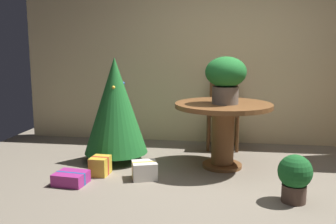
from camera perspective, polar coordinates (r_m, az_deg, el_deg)
The scene contains 10 objects.
ground_plane at distance 3.54m, azimuth 8.65°, elevation -13.17°, with size 6.60×6.60×0.00m, color #756B5B.
back_wall_panel at distance 5.46m, azimuth 8.93°, elevation 8.84°, with size 6.00×0.10×2.60m, color beige.
round_dining_table at distance 4.31m, azimuth 8.46°, elevation -1.48°, with size 1.11×1.11×0.76m.
flower_vase at distance 4.20m, azimuth 8.86°, elevation 5.43°, with size 0.46×0.46×0.53m.
wooden_chair_far at distance 5.21m, azimuth 8.47°, elevation 0.53°, with size 0.43×0.40×0.96m.
holiday_tree at distance 4.53m, azimuth -8.10°, elevation 0.99°, with size 0.77×0.77×1.27m.
gift_box_gold at distance 4.18m, azimuth -10.38°, elevation -8.13°, with size 0.20×0.24×0.20m.
gift_box_cream at distance 4.00m, azimuth -3.64°, elevation -8.92°, with size 0.31×0.30×0.19m.
gift_box_purple at distance 3.98m, azimuth -14.68°, elevation -9.82°, with size 0.34×0.30×0.12m.
potted_plant at distance 3.55m, azimuth 18.90°, elevation -9.31°, with size 0.31×0.31×0.44m.
Camera 1 is at (-0.04, -3.26, 1.36)m, focal length 39.68 mm.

